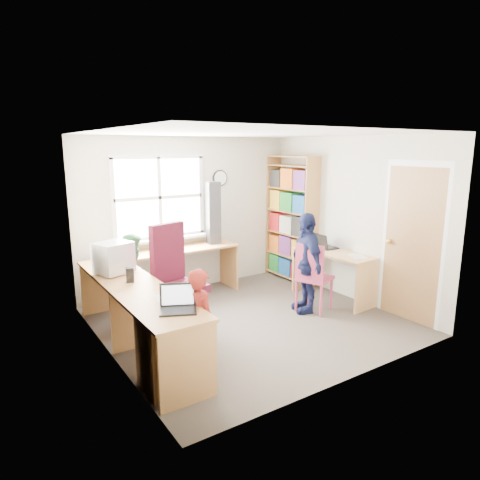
{
  "coord_description": "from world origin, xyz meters",
  "views": [
    {
      "loc": [
        -2.99,
        -4.31,
        2.23
      ],
      "look_at": [
        0.0,
        0.25,
        1.05
      ],
      "focal_mm": 32.0,
      "sensor_mm": 36.0,
      "label": 1
    }
  ],
  "objects_px": {
    "l_desk": "(165,317)",
    "person_green": "(134,277)",
    "laptop_left": "(178,304)",
    "right_desk": "(335,265)",
    "bookshelf": "(291,222)",
    "swivel_chair": "(176,286)",
    "person_navy": "(306,263)",
    "cd_tower": "(213,213)",
    "crt_monitor": "(114,258)",
    "laptop_right": "(323,245)",
    "wooden_chair": "(313,275)",
    "potted_plant": "(155,241)",
    "person_red": "(200,323)"
  },
  "relations": [
    {
      "from": "person_red",
      "to": "cd_tower",
      "type": "bearing_deg",
      "value": -40.04
    },
    {
      "from": "laptop_left",
      "to": "person_green",
      "type": "bearing_deg",
      "value": 109.16
    },
    {
      "from": "cd_tower",
      "to": "person_green",
      "type": "relative_size",
      "value": 0.84
    },
    {
      "from": "right_desk",
      "to": "laptop_left",
      "type": "relative_size",
      "value": 3.04
    },
    {
      "from": "laptop_right",
      "to": "right_desk",
      "type": "bearing_deg",
      "value": -178.25
    },
    {
      "from": "wooden_chair",
      "to": "person_green",
      "type": "distance_m",
      "value": 2.38
    },
    {
      "from": "laptop_right",
      "to": "potted_plant",
      "type": "xyz_separation_m",
      "value": [
        -2.28,
        1.1,
        0.13
      ]
    },
    {
      "from": "swivel_chair",
      "to": "person_navy",
      "type": "height_order",
      "value": "person_navy"
    },
    {
      "from": "bookshelf",
      "to": "swivel_chair",
      "type": "height_order",
      "value": "bookshelf"
    },
    {
      "from": "person_green",
      "to": "person_navy",
      "type": "distance_m",
      "value": 2.31
    },
    {
      "from": "l_desk",
      "to": "laptop_right",
      "type": "relative_size",
      "value": 8.3
    },
    {
      "from": "right_desk",
      "to": "person_navy",
      "type": "bearing_deg",
      "value": -172.34
    },
    {
      "from": "cd_tower",
      "to": "right_desk",
      "type": "bearing_deg",
      "value": -37.35
    },
    {
      "from": "l_desk",
      "to": "right_desk",
      "type": "relative_size",
      "value": 2.29
    },
    {
      "from": "l_desk",
      "to": "person_green",
      "type": "bearing_deg",
      "value": 85.67
    },
    {
      "from": "cd_tower",
      "to": "swivel_chair",
      "type": "bearing_deg",
      "value": -126.82
    },
    {
      "from": "wooden_chair",
      "to": "person_navy",
      "type": "distance_m",
      "value": 0.19
    },
    {
      "from": "person_green",
      "to": "swivel_chair",
      "type": "bearing_deg",
      "value": -120.8
    },
    {
      "from": "swivel_chair",
      "to": "cd_tower",
      "type": "distance_m",
      "value": 1.75
    },
    {
      "from": "right_desk",
      "to": "bookshelf",
      "type": "bearing_deg",
      "value": 82.05
    },
    {
      "from": "potted_plant",
      "to": "person_navy",
      "type": "bearing_deg",
      "value": -43.52
    },
    {
      "from": "l_desk",
      "to": "wooden_chair",
      "type": "distance_m",
      "value": 2.22
    },
    {
      "from": "swivel_chair",
      "to": "laptop_left",
      "type": "distance_m",
      "value": 1.29
    },
    {
      "from": "bookshelf",
      "to": "l_desk",
      "type": "bearing_deg",
      "value": -153.57
    },
    {
      "from": "person_navy",
      "to": "cd_tower",
      "type": "bearing_deg",
      "value": -140.3
    },
    {
      "from": "person_red",
      "to": "swivel_chair",
      "type": "bearing_deg",
      "value": -20.81
    },
    {
      "from": "swivel_chair",
      "to": "potted_plant",
      "type": "height_order",
      "value": "swivel_chair"
    },
    {
      "from": "laptop_right",
      "to": "person_green",
      "type": "distance_m",
      "value": 2.86
    },
    {
      "from": "laptop_right",
      "to": "cd_tower",
      "type": "bearing_deg",
      "value": 52.51
    },
    {
      "from": "crt_monitor",
      "to": "person_navy",
      "type": "bearing_deg",
      "value": -36.3
    },
    {
      "from": "crt_monitor",
      "to": "l_desk",
      "type": "bearing_deg",
      "value": -95.09
    },
    {
      "from": "right_desk",
      "to": "person_navy",
      "type": "relative_size",
      "value": 0.93
    },
    {
      "from": "right_desk",
      "to": "cd_tower",
      "type": "relative_size",
      "value": 1.33
    },
    {
      "from": "right_desk",
      "to": "cd_tower",
      "type": "height_order",
      "value": "cd_tower"
    },
    {
      "from": "laptop_left",
      "to": "person_green",
      "type": "distance_m",
      "value": 1.78
    },
    {
      "from": "l_desk",
      "to": "crt_monitor",
      "type": "bearing_deg",
      "value": 104.24
    },
    {
      "from": "right_desk",
      "to": "laptop_left",
      "type": "distance_m",
      "value": 3.12
    },
    {
      "from": "swivel_chair",
      "to": "laptop_right",
      "type": "height_order",
      "value": "swivel_chair"
    },
    {
      "from": "bookshelf",
      "to": "person_navy",
      "type": "relative_size",
      "value": 1.52
    },
    {
      "from": "wooden_chair",
      "to": "laptop_right",
      "type": "relative_size",
      "value": 2.76
    },
    {
      "from": "l_desk",
      "to": "crt_monitor",
      "type": "relative_size",
      "value": 6.17
    },
    {
      "from": "cd_tower",
      "to": "wooden_chair",
      "type": "bearing_deg",
      "value": -58.88
    },
    {
      "from": "laptop_left",
      "to": "l_desk",
      "type": "bearing_deg",
      "value": 105.02
    },
    {
      "from": "laptop_left",
      "to": "laptop_right",
      "type": "distance_m",
      "value": 3.2
    },
    {
      "from": "laptop_right",
      "to": "person_green",
      "type": "relative_size",
      "value": 0.31
    },
    {
      "from": "l_desk",
      "to": "person_red",
      "type": "height_order",
      "value": "person_red"
    },
    {
      "from": "laptop_left",
      "to": "person_red",
      "type": "bearing_deg",
      "value": 29.84
    },
    {
      "from": "l_desk",
      "to": "potted_plant",
      "type": "height_order",
      "value": "potted_plant"
    },
    {
      "from": "wooden_chair",
      "to": "laptop_right",
      "type": "xyz_separation_m",
      "value": [
        0.66,
        0.49,
        0.25
      ]
    },
    {
      "from": "person_green",
      "to": "crt_monitor",
      "type": "bearing_deg",
      "value": 159.32
    }
  ]
}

